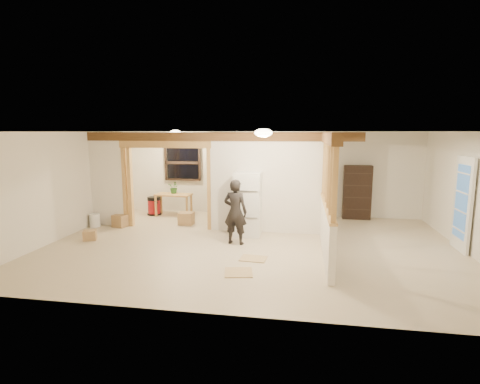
% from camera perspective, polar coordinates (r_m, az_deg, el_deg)
% --- Properties ---
extents(floor, '(9.00, 6.50, 0.01)m').
position_cam_1_polar(floor, '(8.42, 1.72, -8.13)').
color(floor, '#BEAB8D').
rests_on(floor, ground).
extents(ceiling, '(9.00, 6.50, 0.01)m').
position_cam_1_polar(ceiling, '(8.04, 1.81, 9.17)').
color(ceiling, white).
extents(wall_back, '(9.00, 0.01, 2.50)m').
position_cam_1_polar(wall_back, '(11.34, 4.00, 2.81)').
color(wall_back, beige).
rests_on(wall_back, floor).
extents(wall_front, '(9.00, 0.01, 2.50)m').
position_cam_1_polar(wall_front, '(5.00, -3.33, -5.29)').
color(wall_front, beige).
rests_on(wall_front, floor).
extents(wall_left, '(0.01, 6.50, 2.50)m').
position_cam_1_polar(wall_left, '(9.81, -25.26, 0.97)').
color(wall_left, beige).
rests_on(wall_left, floor).
extents(wall_right, '(0.01, 6.50, 2.50)m').
position_cam_1_polar(wall_right, '(8.76, 32.37, -0.46)').
color(wall_right, beige).
rests_on(wall_right, floor).
extents(partition_left_stub, '(0.90, 0.12, 2.50)m').
position_cam_1_polar(partition_left_stub, '(10.58, -19.57, 1.85)').
color(partition_left_stub, silver).
rests_on(partition_left_stub, floor).
extents(partition_center, '(2.80, 0.12, 2.50)m').
position_cam_1_polar(partition_center, '(9.29, 3.99, 1.42)').
color(partition_center, silver).
rests_on(partition_center, floor).
extents(doorway_frame, '(2.46, 0.14, 2.20)m').
position_cam_1_polar(doorway_frame, '(9.91, -11.16, 0.87)').
color(doorway_frame, tan).
rests_on(doorway_frame, floor).
extents(header_beam_back, '(7.00, 0.18, 0.22)m').
position_cam_1_polar(header_beam_back, '(9.40, -3.30, 8.42)').
color(header_beam_back, brown).
rests_on(header_beam_back, ceiling).
extents(header_beam_right, '(0.18, 3.30, 0.22)m').
position_cam_1_polar(header_beam_right, '(7.59, 13.56, 8.02)').
color(header_beam_right, brown).
rests_on(header_beam_right, ceiling).
extents(pony_wall, '(0.12, 3.20, 1.00)m').
position_cam_1_polar(pony_wall, '(7.84, 13.05, -5.84)').
color(pony_wall, silver).
rests_on(pony_wall, floor).
extents(stud_partition, '(0.14, 3.20, 1.32)m').
position_cam_1_polar(stud_partition, '(7.63, 13.36, 2.61)').
color(stud_partition, tan).
rests_on(stud_partition, pony_wall).
extents(window_back, '(1.12, 0.10, 1.10)m').
position_cam_1_polar(window_back, '(11.77, -8.76, 4.43)').
color(window_back, black).
rests_on(window_back, wall_back).
extents(french_door, '(0.12, 0.86, 2.00)m').
position_cam_1_polar(french_door, '(9.13, 30.82, -1.59)').
color(french_door, white).
rests_on(french_door, floor).
extents(ceiling_dome_main, '(0.36, 0.36, 0.16)m').
position_cam_1_polar(ceiling_dome_main, '(7.51, 3.58, 9.01)').
color(ceiling_dome_main, '#FFEABF').
rests_on(ceiling_dome_main, ceiling).
extents(ceiling_dome_util, '(0.32, 0.32, 0.14)m').
position_cam_1_polar(ceiling_dome_util, '(10.88, -9.82, 8.93)').
color(ceiling_dome_util, '#FFEABF').
rests_on(ceiling_dome_util, ceiling).
extents(hanging_bulb, '(0.07, 0.07, 0.07)m').
position_cam_1_polar(hanging_bulb, '(10.06, -8.39, 7.25)').
color(hanging_bulb, '#FFD88C').
rests_on(hanging_bulb, ceiling).
extents(refrigerator, '(0.64, 0.62, 1.54)m').
position_cam_1_polar(refrigerator, '(9.06, 1.19, -1.83)').
color(refrigerator, white).
rests_on(refrigerator, floor).
extents(woman, '(0.59, 0.43, 1.47)m').
position_cam_1_polar(woman, '(8.34, -0.71, -3.04)').
color(woman, black).
rests_on(woman, floor).
extents(work_table, '(1.09, 0.60, 0.66)m').
position_cam_1_polar(work_table, '(11.43, -10.06, -1.92)').
color(work_table, tan).
rests_on(work_table, floor).
extents(potted_plant, '(0.40, 0.36, 0.37)m').
position_cam_1_polar(potted_plant, '(11.42, -10.00, 0.70)').
color(potted_plant, '#275A20').
rests_on(potted_plant, work_table).
extents(shop_vac, '(0.51, 0.51, 0.56)m').
position_cam_1_polar(shop_vac, '(11.66, -12.96, -2.06)').
color(shop_vac, maroon).
rests_on(shop_vac, floor).
extents(bookshelf, '(0.78, 0.26, 1.55)m').
position_cam_1_polar(bookshelf, '(11.26, 17.42, -0.06)').
color(bookshelf, black).
rests_on(bookshelf, floor).
extents(bucket, '(0.32, 0.32, 0.35)m').
position_cam_1_polar(bucket, '(10.69, -21.26, -4.04)').
color(bucket, white).
rests_on(bucket, floor).
extents(box_util_a, '(0.39, 0.33, 0.33)m').
position_cam_1_polar(box_util_a, '(10.31, -8.19, -4.01)').
color(box_util_a, '#A47E4F').
rests_on(box_util_a, floor).
extents(box_util_b, '(0.42, 0.42, 0.32)m').
position_cam_1_polar(box_util_b, '(10.48, -17.71, -4.18)').
color(box_util_b, '#A47E4F').
rests_on(box_util_b, floor).
extents(box_front, '(0.35, 0.32, 0.23)m').
position_cam_1_polar(box_front, '(9.44, -21.91, -6.14)').
color(box_front, '#A47E4F').
rests_on(box_front, floor).
extents(floor_panel_near, '(0.57, 0.57, 0.02)m').
position_cam_1_polar(floor_panel_near, '(6.84, -0.23, -12.16)').
color(floor_panel_near, tan).
rests_on(floor_panel_near, floor).
extents(floor_panel_far, '(0.54, 0.45, 0.02)m').
position_cam_1_polar(floor_panel_far, '(7.55, 2.04, -10.10)').
color(floor_panel_far, tan).
rests_on(floor_panel_far, floor).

